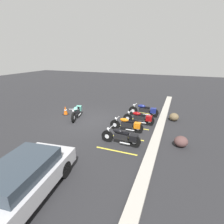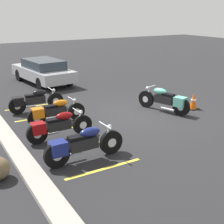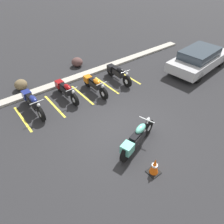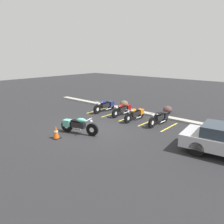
{
  "view_description": "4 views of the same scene",
  "coord_description": "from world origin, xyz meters",
  "px_view_note": "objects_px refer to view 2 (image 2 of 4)",
  "views": [
    {
      "loc": [
        10.15,
        5.77,
        4.5
      ],
      "look_at": [
        0.57,
        2.04,
        1.03
      ],
      "focal_mm": 28.0,
      "sensor_mm": 36.0,
      "label": 1
    },
    {
      "loc": [
        -8.99,
        6.61,
        3.74
      ],
      "look_at": [
        -0.5,
        1.59,
        0.52
      ],
      "focal_mm": 50.0,
      "sensor_mm": 36.0,
      "label": 2
    },
    {
      "loc": [
        -4.28,
        -4.89,
        6.21
      ],
      "look_at": [
        -0.37,
        0.19,
        1.08
      ],
      "focal_mm": 35.0,
      "sensor_mm": 36.0,
      "label": 3
    },
    {
      "loc": [
        8.64,
        -8.28,
        4.14
      ],
      "look_at": [
        0.73,
        0.85,
        1.0
      ],
      "focal_mm": 35.0,
      "sensor_mm": 36.0,
      "label": 4
    }
  ],
  "objects_px": {
    "parked_bike_0": "(81,145)",
    "parked_bike_3": "(34,100)",
    "parked_bike_1": "(57,126)",
    "motorcycle_teal_featured": "(166,100)",
    "traffic_cone": "(193,101)",
    "car_silver": "(43,71)",
    "parked_bike_2": "(54,112)"
  },
  "relations": [
    {
      "from": "parked_bike_0",
      "to": "parked_bike_3",
      "type": "height_order",
      "value": "parked_bike_0"
    },
    {
      "from": "parked_bike_0",
      "to": "parked_bike_1",
      "type": "xyz_separation_m",
      "value": [
        1.67,
        0.01,
        -0.03
      ]
    },
    {
      "from": "motorcycle_teal_featured",
      "to": "parked_bike_0",
      "type": "relative_size",
      "value": 0.99
    },
    {
      "from": "parked_bike_3",
      "to": "traffic_cone",
      "type": "bearing_deg",
      "value": -25.42
    },
    {
      "from": "parked_bike_1",
      "to": "parked_bike_3",
      "type": "relative_size",
      "value": 0.98
    },
    {
      "from": "parked_bike_1",
      "to": "parked_bike_0",
      "type": "bearing_deg",
      "value": -90.61
    },
    {
      "from": "car_silver",
      "to": "traffic_cone",
      "type": "distance_m",
      "value": 8.28
    },
    {
      "from": "parked_bike_2",
      "to": "car_silver",
      "type": "height_order",
      "value": "car_silver"
    },
    {
      "from": "parked_bike_0",
      "to": "traffic_cone",
      "type": "relative_size",
      "value": 3.34
    },
    {
      "from": "motorcycle_teal_featured",
      "to": "traffic_cone",
      "type": "relative_size",
      "value": 3.31
    },
    {
      "from": "parked_bike_0",
      "to": "traffic_cone",
      "type": "height_order",
      "value": "parked_bike_0"
    },
    {
      "from": "parked_bike_2",
      "to": "traffic_cone",
      "type": "xyz_separation_m",
      "value": [
        -1.21,
        -5.35,
        -0.12
      ]
    },
    {
      "from": "parked_bike_2",
      "to": "traffic_cone",
      "type": "distance_m",
      "value": 5.48
    },
    {
      "from": "car_silver",
      "to": "traffic_cone",
      "type": "height_order",
      "value": "car_silver"
    },
    {
      "from": "parked_bike_0",
      "to": "parked_bike_3",
      "type": "distance_m",
      "value": 4.73
    },
    {
      "from": "motorcycle_teal_featured",
      "to": "parked_bike_2",
      "type": "bearing_deg",
      "value": 59.99
    },
    {
      "from": "motorcycle_teal_featured",
      "to": "parked_bike_2",
      "type": "relative_size",
      "value": 1.07
    },
    {
      "from": "motorcycle_teal_featured",
      "to": "car_silver",
      "type": "relative_size",
      "value": 0.49
    },
    {
      "from": "parked_bike_2",
      "to": "parked_bike_1",
      "type": "bearing_deg",
      "value": -106.52
    },
    {
      "from": "parked_bike_0",
      "to": "motorcycle_teal_featured",
      "type": "bearing_deg",
      "value": 24.49
    },
    {
      "from": "parked_bike_0",
      "to": "parked_bike_3",
      "type": "relative_size",
      "value": 1.05
    },
    {
      "from": "parked_bike_1",
      "to": "motorcycle_teal_featured",
      "type": "bearing_deg",
      "value": 4.66
    },
    {
      "from": "parked_bike_0",
      "to": "car_silver",
      "type": "xyz_separation_m",
      "value": [
        9.29,
        -2.15,
        0.21
      ]
    },
    {
      "from": "parked_bike_3",
      "to": "car_silver",
      "type": "bearing_deg",
      "value": 69.16
    },
    {
      "from": "motorcycle_teal_featured",
      "to": "parked_bike_3",
      "type": "bearing_deg",
      "value": 41.83
    },
    {
      "from": "parked_bike_0",
      "to": "parked_bike_2",
      "type": "relative_size",
      "value": 1.08
    },
    {
      "from": "motorcycle_teal_featured",
      "to": "parked_bike_2",
      "type": "distance_m",
      "value": 4.26
    },
    {
      "from": "motorcycle_teal_featured",
      "to": "parked_bike_0",
      "type": "xyz_separation_m",
      "value": [
        -2.12,
        4.56,
        -0.01
      ]
    },
    {
      "from": "parked_bike_1",
      "to": "car_silver",
      "type": "distance_m",
      "value": 7.93
    },
    {
      "from": "motorcycle_teal_featured",
      "to": "parked_bike_0",
      "type": "height_order",
      "value": "motorcycle_teal_featured"
    },
    {
      "from": "parked_bike_0",
      "to": "traffic_cone",
      "type": "bearing_deg",
      "value": 17.39
    },
    {
      "from": "parked_bike_3",
      "to": "car_silver",
      "type": "distance_m",
      "value": 4.97
    }
  ]
}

